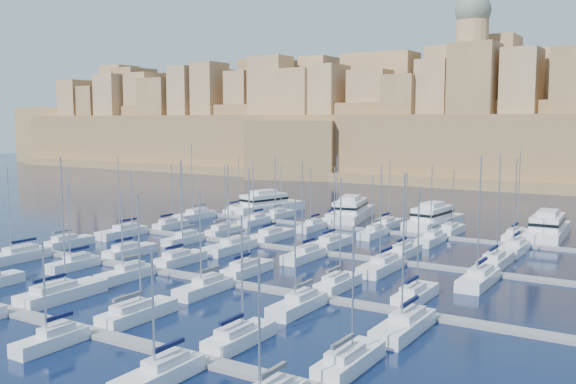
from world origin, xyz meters
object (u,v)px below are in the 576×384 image
Objects in this scene: motor_yacht_b at (351,211)px; motor_yacht_d at (548,228)px; sailboat_2 at (61,293)px; sailboat_4 at (239,337)px; motor_yacht_c at (433,219)px; motor_yacht_a at (266,204)px.

motor_yacht_b is 38.25m from motor_yacht_d.
sailboat_2 reaches higher than motor_yacht_d.
motor_yacht_c is (-6.39, 70.76, 1.00)m from sailboat_4.
motor_yacht_a is (-44.94, 71.21, 1.00)m from sailboat_4.
sailboat_4 is at bearing -57.75° from motor_yacht_a.
motor_yacht_c is 0.96× the size of motor_yacht_d.
motor_yacht_a is (-18.96, 70.07, 0.95)m from sailboat_2.
motor_yacht_a is 1.08× the size of motor_yacht_c.
motor_yacht_d is (58.88, -0.03, -0.00)m from motor_yacht_a.
sailboat_2 is 72.32m from motor_yacht_c.
motor_yacht_d is (39.92, 70.03, 0.95)m from sailboat_2.
sailboat_2 is at bearing -74.86° from motor_yacht_a.
motor_yacht_b is at bearing 108.70° from sailboat_4.
motor_yacht_a is 0.94× the size of motor_yacht_b.
motor_yacht_c is at bearing 95.16° from sailboat_4.
sailboat_4 is 0.66× the size of motor_yacht_d.
sailboat_4 reaches higher than motor_yacht_d.
sailboat_2 is at bearing -119.68° from motor_yacht_d.
sailboat_4 is (25.98, -1.15, -0.06)m from sailboat_2.
motor_yacht_c is at bearing -178.81° from motor_yacht_d.
motor_yacht_b is 17.94m from motor_yacht_c.
sailboat_2 is 1.35× the size of sailboat_4.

